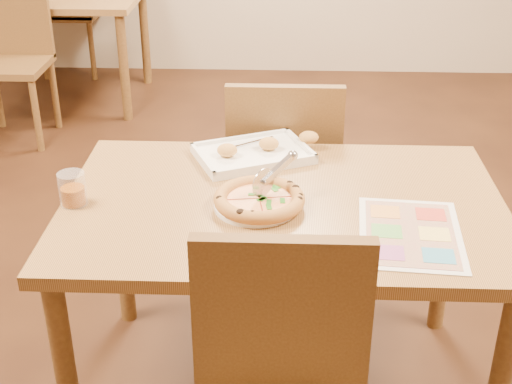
{
  "coord_description": "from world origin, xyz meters",
  "views": [
    {
      "loc": [
        -0.01,
        -1.85,
        1.71
      ],
      "look_at": [
        -0.08,
        -0.04,
        0.77
      ],
      "focal_mm": 50.0,
      "sensor_mm": 36.0,
      "label": 1
    }
  ],
  "objects_px": {
    "bg_table": "(42,7)",
    "glass_tumbler": "(73,191)",
    "plate": "(256,205)",
    "chair_near": "(280,384)",
    "bg_chair_near": "(13,42)",
    "pizza": "(259,199)",
    "bg_chair_far": "(65,0)",
    "pizza_cutter": "(273,174)",
    "chair_far": "(284,162)",
    "dining_table": "(283,226)",
    "menu": "(410,233)",
    "appetizer_tray": "(256,153)"
  },
  "relations": [
    {
      "from": "appetizer_tray",
      "to": "glass_tumbler",
      "type": "distance_m",
      "value": 0.62
    },
    {
      "from": "bg_table",
      "to": "glass_tumbler",
      "type": "bearing_deg",
      "value": -70.81
    },
    {
      "from": "plate",
      "to": "chair_near",
      "type": "bearing_deg",
      "value": -81.96
    },
    {
      "from": "dining_table",
      "to": "menu",
      "type": "xyz_separation_m",
      "value": [
        0.34,
        -0.17,
        0.09
      ]
    },
    {
      "from": "chair_far",
      "to": "pizza_cutter",
      "type": "xyz_separation_m",
      "value": [
        -0.03,
        -0.6,
        0.24
      ]
    },
    {
      "from": "pizza_cutter",
      "to": "menu",
      "type": "relative_size",
      "value": 0.35
    },
    {
      "from": "bg_chair_near",
      "to": "pizza",
      "type": "height_order",
      "value": "bg_chair_near"
    },
    {
      "from": "menu",
      "to": "bg_chair_near",
      "type": "bearing_deg",
      "value": 129.34
    },
    {
      "from": "bg_chair_near",
      "to": "pizza_cutter",
      "type": "distance_m",
      "value": 2.71
    },
    {
      "from": "bg_chair_near",
      "to": "menu",
      "type": "bearing_deg",
      "value": -50.66
    },
    {
      "from": "dining_table",
      "to": "chair_far",
      "type": "distance_m",
      "value": 0.61
    },
    {
      "from": "chair_far",
      "to": "bg_chair_near",
      "type": "bearing_deg",
      "value": -44.94
    },
    {
      "from": "appetizer_tray",
      "to": "menu",
      "type": "bearing_deg",
      "value": -47.7
    },
    {
      "from": "pizza_cutter",
      "to": "bg_chair_near",
      "type": "bearing_deg",
      "value": 77.75
    },
    {
      "from": "bg_chair_near",
      "to": "plate",
      "type": "relative_size",
      "value": 1.93
    },
    {
      "from": "bg_chair_far",
      "to": "pizza_cutter",
      "type": "bearing_deg",
      "value": 115.41
    },
    {
      "from": "bg_table",
      "to": "glass_tumbler",
      "type": "relative_size",
      "value": 13.14
    },
    {
      "from": "dining_table",
      "to": "glass_tumbler",
      "type": "height_order",
      "value": "glass_tumbler"
    },
    {
      "from": "chair_near",
      "to": "menu",
      "type": "bearing_deg",
      "value": 51.05
    },
    {
      "from": "dining_table",
      "to": "pizza",
      "type": "relative_size",
      "value": 4.91
    },
    {
      "from": "bg_chair_far",
      "to": "bg_chair_near",
      "type": "bearing_deg",
      "value": 90.0
    },
    {
      "from": "glass_tumbler",
      "to": "menu",
      "type": "distance_m",
      "value": 0.97
    },
    {
      "from": "bg_chair_far",
      "to": "plate",
      "type": "relative_size",
      "value": 1.93
    },
    {
      "from": "bg_chair_near",
      "to": "glass_tumbler",
      "type": "relative_size",
      "value": 4.75
    },
    {
      "from": "chair_near",
      "to": "glass_tumbler",
      "type": "xyz_separation_m",
      "value": [
        -0.61,
        0.56,
        0.2
      ]
    },
    {
      "from": "chair_near",
      "to": "pizza_cutter",
      "type": "bearing_deg",
      "value": 93.0
    },
    {
      "from": "appetizer_tray",
      "to": "pizza",
      "type": "bearing_deg",
      "value": -86.26
    },
    {
      "from": "pizza_cutter",
      "to": "appetizer_tray",
      "type": "height_order",
      "value": "pizza_cutter"
    },
    {
      "from": "bg_chair_near",
      "to": "chair_near",
      "type": "bearing_deg",
      "value": -60.26
    },
    {
      "from": "chair_far",
      "to": "bg_chair_near",
      "type": "xyz_separation_m",
      "value": [
        -1.6,
        1.6,
        0.0
      ]
    },
    {
      "from": "bg_chair_near",
      "to": "dining_table",
      "type": "bearing_deg",
      "value": -53.95
    },
    {
      "from": "chair_near",
      "to": "plate",
      "type": "height_order",
      "value": "chair_near"
    },
    {
      "from": "bg_chair_far",
      "to": "plate",
      "type": "distance_m",
      "value": 3.68
    },
    {
      "from": "bg_chair_far",
      "to": "menu",
      "type": "bearing_deg",
      "value": 119.22
    },
    {
      "from": "dining_table",
      "to": "bg_chair_far",
      "type": "bearing_deg",
      "value": 115.85
    },
    {
      "from": "bg_table",
      "to": "bg_chair_near",
      "type": "relative_size",
      "value": 2.77
    },
    {
      "from": "plate",
      "to": "glass_tumbler",
      "type": "distance_m",
      "value": 0.53
    },
    {
      "from": "bg_table",
      "to": "appetizer_tray",
      "type": "bearing_deg",
      "value": -58.85
    },
    {
      "from": "plate",
      "to": "appetizer_tray",
      "type": "xyz_separation_m",
      "value": [
        -0.01,
        0.35,
        0.01
      ]
    },
    {
      "from": "pizza_cutter",
      "to": "bg_chair_far",
      "type": "bearing_deg",
      "value": 67.65
    },
    {
      "from": "bg_chair_near",
      "to": "menu",
      "type": "distance_m",
      "value": 3.07
    },
    {
      "from": "bg_table",
      "to": "bg_chair_far",
      "type": "distance_m",
      "value": 0.51
    },
    {
      "from": "pizza",
      "to": "appetizer_tray",
      "type": "height_order",
      "value": "appetizer_tray"
    },
    {
      "from": "chair_far",
      "to": "glass_tumbler",
      "type": "xyz_separation_m",
      "value": [
        -0.61,
        -0.64,
        0.2
      ]
    },
    {
      "from": "chair_far",
      "to": "bg_chair_near",
      "type": "relative_size",
      "value": 1.0
    },
    {
      "from": "menu",
      "to": "pizza_cutter",
      "type": "bearing_deg",
      "value": 155.01
    },
    {
      "from": "pizza",
      "to": "glass_tumbler",
      "type": "height_order",
      "value": "glass_tumbler"
    },
    {
      "from": "chair_near",
      "to": "bg_table",
      "type": "relative_size",
      "value": 0.36
    },
    {
      "from": "plate",
      "to": "bg_chair_far",
      "type": "bearing_deg",
      "value": 114.46
    },
    {
      "from": "chair_far",
      "to": "chair_near",
      "type": "bearing_deg",
      "value": 90.0
    }
  ]
}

